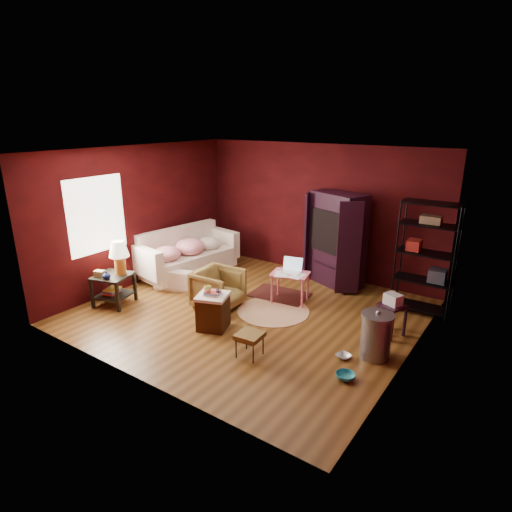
{
  "coord_description": "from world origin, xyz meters",
  "views": [
    {
      "loc": [
        4.05,
        -5.63,
        3.34
      ],
      "look_at": [
        0.0,
        0.2,
        1.0
      ],
      "focal_mm": 30.0,
      "sensor_mm": 36.0,
      "label": 1
    }
  ],
  "objects": [
    {
      "name": "hamper",
      "position": [
        -0.15,
        -0.82,
        0.31
      ],
      "size": [
        0.62,
        0.62,
        0.68
      ],
      "rotation": [
        0.0,
        0.0,
        0.35
      ],
      "color": "#492611",
      "rests_on": "ground"
    },
    {
      "name": "rug_oriental",
      "position": [
        0.04,
        0.95,
        0.01
      ],
      "size": [
        1.17,
        0.84,
        0.01
      ],
      "rotation": [
        0.0,
        0.0,
        0.1
      ],
      "color": "#541B16",
      "rests_on": "ground"
    },
    {
      "name": "sofa_cushions",
      "position": [
        -2.23,
        0.76,
        0.46
      ],
      "size": [
        1.23,
        2.35,
        0.94
      ],
      "rotation": [
        0.0,
        0.0,
        -0.16
      ],
      "color": "white",
      "rests_on": "sofa"
    },
    {
      "name": "tv_armoire",
      "position": [
        0.63,
        2.13,
        0.99
      ],
      "size": [
        1.4,
        1.1,
        1.9
      ],
      "rotation": [
        0.0,
        0.0,
        -0.37
      ],
      "color": "black",
      "rests_on": "ground"
    },
    {
      "name": "armchair",
      "position": [
        -0.59,
        -0.14,
        0.39
      ],
      "size": [
        0.76,
        0.8,
        0.79
      ],
      "primitive_type": "imported",
      "rotation": [
        0.0,
        0.0,
        1.63
      ],
      "color": "black",
      "rests_on": "ground"
    },
    {
      "name": "laptop_desk",
      "position": [
        0.36,
        0.8,
        0.51
      ],
      "size": [
        0.76,
        0.65,
        0.83
      ],
      "rotation": [
        0.0,
        0.0,
        0.24
      ],
      "color": "pink",
      "rests_on": "ground"
    },
    {
      "name": "room",
      "position": [
        -0.04,
        -0.01,
        1.4
      ],
      "size": [
        5.54,
        5.04,
        2.84
      ],
      "color": "brown",
      "rests_on": "ground"
    },
    {
      "name": "wire_shelving",
      "position": [
        2.5,
        1.72,
        1.09
      ],
      "size": [
        0.98,
        0.45,
        1.99
      ],
      "rotation": [
        0.0,
        0.0,
        0.02
      ],
      "color": "black",
      "rests_on": "ground"
    },
    {
      "name": "trash_can",
      "position": [
        2.35,
        -0.18,
        0.35
      ],
      "size": [
        0.51,
        0.51,
        0.74
      ],
      "rotation": [
        0.0,
        0.0,
        -0.09
      ],
      "color": "gray",
      "rests_on": "ground"
    },
    {
      "name": "sofa",
      "position": [
        -2.19,
        0.77,
        0.39
      ],
      "size": [
        1.31,
        2.06,
        0.78
      ],
      "primitive_type": "imported",
      "rotation": [
        0.0,
        0.0,
        1.97
      ],
      "color": "white",
      "rests_on": "ground"
    },
    {
      "name": "mug",
      "position": [
        -0.2,
        -0.88,
        0.71
      ],
      "size": [
        0.14,
        0.12,
        0.12
      ],
      "primitive_type": "imported",
      "rotation": [
        0.0,
        0.0,
        -0.22
      ],
      "color": "#EBEB73",
      "rests_on": "hamper"
    },
    {
      "name": "rug_round",
      "position": [
        0.33,
        0.27,
        0.01
      ],
      "size": [
        1.66,
        1.66,
        0.01
      ],
      "rotation": [
        0.0,
        0.0,
        0.36
      ],
      "color": "beige",
      "rests_on": "ground"
    },
    {
      "name": "pet_bowl_steel",
      "position": [
        2.0,
        -0.46,
        0.11
      ],
      "size": [
        0.22,
        0.11,
        0.21
      ],
      "primitive_type": "imported",
      "rotation": [
        0.0,
        0.0,
        -0.31
      ],
      "color": "#ABAEB2",
      "rests_on": "ground"
    },
    {
      "name": "small_stand",
      "position": [
        2.32,
        0.6,
        0.53
      ],
      "size": [
        0.46,
        0.46,
        0.7
      ],
      "rotation": [
        0.0,
        0.0,
        -0.39
      ],
      "color": "black",
      "rests_on": "ground"
    },
    {
      "name": "side_table",
      "position": [
        -2.22,
        -1.07,
        0.72
      ],
      "size": [
        0.75,
        0.75,
        1.2
      ],
      "rotation": [
        0.0,
        0.0,
        0.29
      ],
      "color": "black",
      "rests_on": "ground"
    },
    {
      "name": "vase",
      "position": [
        -2.18,
        -1.32,
        0.64
      ],
      "size": [
        0.14,
        0.15,
        0.14
      ],
      "primitive_type": "imported",
      "rotation": [
        0.0,
        0.0,
        0.0
      ],
      "color": "#0D1645",
      "rests_on": "side_table"
    },
    {
      "name": "pet_bowl_turquoise",
      "position": [
        2.23,
        -0.93,
        0.13
      ],
      "size": [
        0.27,
        0.14,
        0.26
      ],
      "primitive_type": "imported",
      "rotation": [
        0.0,
        0.0,
        -0.25
      ],
      "color": "#27A2B6",
      "rests_on": "ground"
    },
    {
      "name": "footstool",
      "position": [
        0.85,
        -1.19,
        0.32
      ],
      "size": [
        0.38,
        0.38,
        0.37
      ],
      "rotation": [
        0.0,
        0.0,
        0.08
      ],
      "color": "black",
      "rests_on": "ground"
    }
  ]
}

